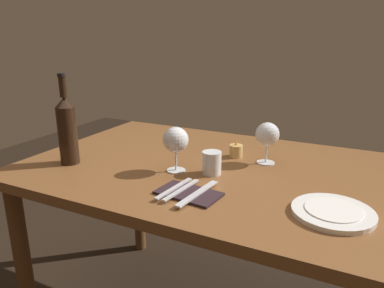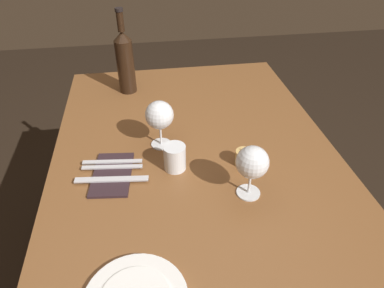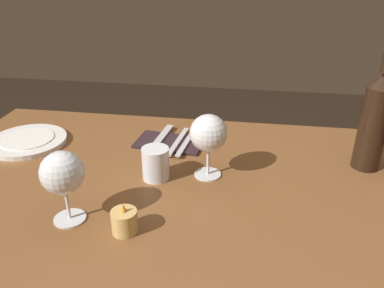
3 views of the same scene
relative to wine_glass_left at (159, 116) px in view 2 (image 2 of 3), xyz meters
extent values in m
plane|color=black|center=(0.07, 0.11, -0.85)|extent=(6.00, 6.00, 0.00)
cube|color=brown|center=(0.07, 0.11, -0.13)|extent=(1.30, 0.90, 0.04)
cylinder|color=brown|center=(-0.51, -0.27, -0.50)|extent=(0.06, 0.06, 0.70)
cylinder|color=brown|center=(-0.51, 0.49, -0.50)|extent=(0.06, 0.06, 0.70)
cylinder|color=white|center=(0.00, 0.00, -0.11)|extent=(0.07, 0.07, 0.00)
cylinder|color=white|center=(0.00, 0.00, -0.07)|extent=(0.01, 0.01, 0.07)
sphere|color=white|center=(0.00, 0.00, 0.00)|extent=(0.09, 0.09, 0.09)
cylinder|color=beige|center=(0.00, 0.00, 0.00)|extent=(0.07, 0.07, 0.02)
cylinder|color=white|center=(0.26, 0.22, -0.11)|extent=(0.07, 0.07, 0.00)
cylinder|color=white|center=(0.26, 0.22, -0.07)|extent=(0.01, 0.01, 0.07)
sphere|color=white|center=(0.26, 0.22, 0.00)|extent=(0.09, 0.09, 0.09)
cylinder|color=beige|center=(0.26, 0.22, 0.00)|extent=(0.07, 0.07, 0.02)
cylinder|color=black|center=(-0.39, -0.10, -0.01)|extent=(0.07, 0.07, 0.21)
cone|color=black|center=(-0.39, -0.10, 0.12)|extent=(0.07, 0.07, 0.03)
cylinder|color=black|center=(-0.39, -0.10, 0.17)|extent=(0.03, 0.03, 0.07)
cylinder|color=black|center=(-0.39, -0.10, 0.22)|extent=(0.03, 0.03, 0.01)
cylinder|color=white|center=(0.12, 0.03, -0.07)|extent=(0.07, 0.07, 0.08)
cylinder|color=silver|center=(0.12, 0.03, -0.09)|extent=(0.06, 0.06, 0.03)
cylinder|color=#DBB266|center=(0.14, 0.24, -0.09)|extent=(0.05, 0.05, 0.05)
cylinder|color=white|center=(0.14, 0.24, -0.09)|extent=(0.04, 0.04, 0.03)
cone|color=#F99E2D|center=(0.14, 0.24, -0.05)|extent=(0.01, 0.01, 0.02)
cube|color=#2D1E23|center=(0.13, -0.15, -0.11)|extent=(0.20, 0.13, 0.01)
cube|color=silver|center=(0.10, -0.15, -0.10)|extent=(0.03, 0.18, 0.00)
cube|color=silver|center=(0.08, -0.15, -0.10)|extent=(0.03, 0.18, 0.00)
cube|color=silver|center=(0.16, -0.15, -0.10)|extent=(0.04, 0.21, 0.00)
camera|label=1|loc=(0.58, -1.04, 0.35)|focal=33.90mm
camera|label=2|loc=(0.92, -0.04, 0.57)|focal=32.47mm
camera|label=3|loc=(-0.09, 0.83, 0.39)|focal=36.79mm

